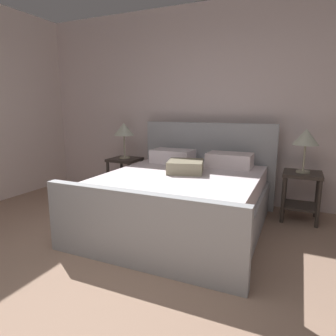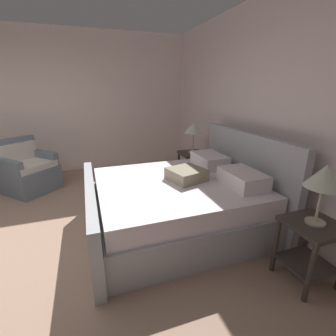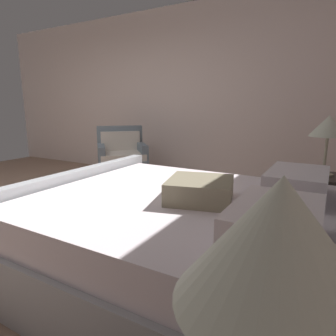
# 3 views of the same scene
# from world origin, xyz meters

# --- Properties ---
(wall_side_left) EXTENTS (0.12, 6.91, 2.80)m
(wall_side_left) POSITION_xyz_m (-2.89, 0.00, 1.40)
(wall_side_left) COLOR silver
(wall_side_left) RESTS_ON ground
(bed) EXTENTS (1.88, 2.11, 1.16)m
(bed) POSITION_xyz_m (-0.01, 2.25, 0.35)
(bed) COLOR #A7ABAF
(bed) RESTS_ON ground
(table_lamp_right) EXTENTS (0.30, 0.30, 0.53)m
(table_lamp_right) POSITION_xyz_m (1.25, 2.99, 1.02)
(table_lamp_right) COLOR #B7B293
(table_lamp_right) RESTS_ON nightstand_right
(nightstand_left) EXTENTS (0.44, 0.44, 0.60)m
(nightstand_left) POSITION_xyz_m (-1.26, 3.00, 0.40)
(nightstand_left) COLOR #39312B
(nightstand_left) RESTS_ON ground
(table_lamp_left) EXTENTS (0.31, 0.31, 0.54)m
(table_lamp_left) POSITION_xyz_m (-1.26, 3.00, 1.03)
(table_lamp_left) COLOR #B7B293
(table_lamp_left) RESTS_ON nightstand_left
(armchair) EXTENTS (1.03, 1.02, 0.90)m
(armchair) POSITION_xyz_m (-1.90, 0.19, 0.35)
(armchair) COLOR slate
(armchair) RESTS_ON ground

